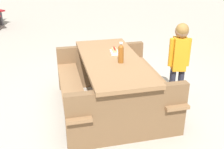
{
  "coord_description": "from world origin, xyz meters",
  "views": [
    {
      "loc": [
        -3.34,
        0.37,
        2.03
      ],
      "look_at": [
        0.0,
        0.0,
        0.52
      ],
      "focal_mm": 43.42,
      "sensor_mm": 36.0,
      "label": 1
    }
  ],
  "objects_px": {
    "child_in_coat": "(179,54)",
    "soda_bottle": "(121,53)",
    "picnic_table": "(112,80)",
    "hotdog_tray": "(114,51)"
  },
  "relations": [
    {
      "from": "soda_bottle",
      "to": "hotdog_tray",
      "type": "height_order",
      "value": "soda_bottle"
    },
    {
      "from": "picnic_table",
      "to": "soda_bottle",
      "type": "height_order",
      "value": "soda_bottle"
    },
    {
      "from": "hotdog_tray",
      "to": "child_in_coat",
      "type": "height_order",
      "value": "child_in_coat"
    },
    {
      "from": "child_in_coat",
      "to": "soda_bottle",
      "type": "bearing_deg",
      "value": 101.07
    },
    {
      "from": "soda_bottle",
      "to": "child_in_coat",
      "type": "distance_m",
      "value": 0.86
    },
    {
      "from": "picnic_table",
      "to": "child_in_coat",
      "type": "relative_size",
      "value": 1.63
    },
    {
      "from": "soda_bottle",
      "to": "hotdog_tray",
      "type": "relative_size",
      "value": 1.45
    },
    {
      "from": "picnic_table",
      "to": "hotdog_tray",
      "type": "xyz_separation_m",
      "value": [
        0.22,
        -0.06,
        0.34
      ]
    },
    {
      "from": "child_in_coat",
      "to": "hotdog_tray",
      "type": "bearing_deg",
      "value": 77.81
    },
    {
      "from": "picnic_table",
      "to": "child_in_coat",
      "type": "bearing_deg",
      "value": -88.25
    }
  ]
}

